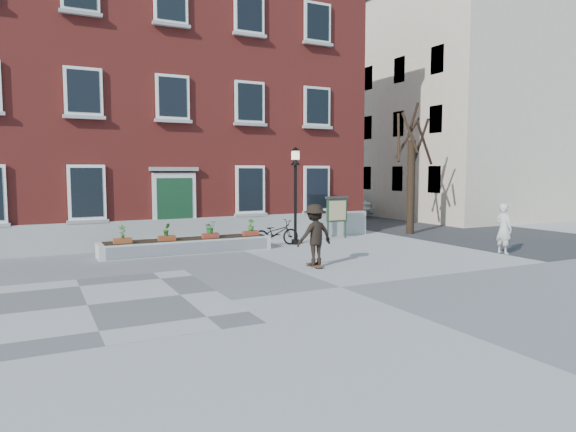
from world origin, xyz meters
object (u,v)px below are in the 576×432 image
notice_board (337,210)px  parked_car (339,204)px  bystander (504,229)px  skateboarder (315,235)px  lamp_post (295,182)px  bicycle (276,233)px

notice_board → parked_car: bearing=57.1°
bystander → skateboarder: size_ratio=0.93×
parked_car → lamp_post: (-8.82, -10.57, 1.74)m
bicycle → lamp_post: (0.88, 0.00, 2.03)m
parked_car → skateboarder: bearing=-131.5°
bicycle → parked_car: 14.35m
parked_car → bystander: 16.37m
parked_car → lamp_post: size_ratio=1.23×
parked_car → lamp_post: lamp_post is taller
bystander → notice_board: notice_board is taller
bicycle → skateboarder: skateboarder is taller
skateboarder → bystander: bearing=-6.3°
lamp_post → notice_board: bearing=15.5°
bicycle → lamp_post: 2.21m
skateboarder → parked_car: bearing=55.2°
bystander → notice_board: size_ratio=0.97×
bicycle → skateboarder: (-0.89, -4.67, 0.50)m
lamp_post → bicycle: bearing=-179.7°
lamp_post → parked_car: bearing=50.2°
bicycle → skateboarder: bearing=170.1°
parked_car → lamp_post: 13.87m
bystander → skateboarder: skateboarder is taller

